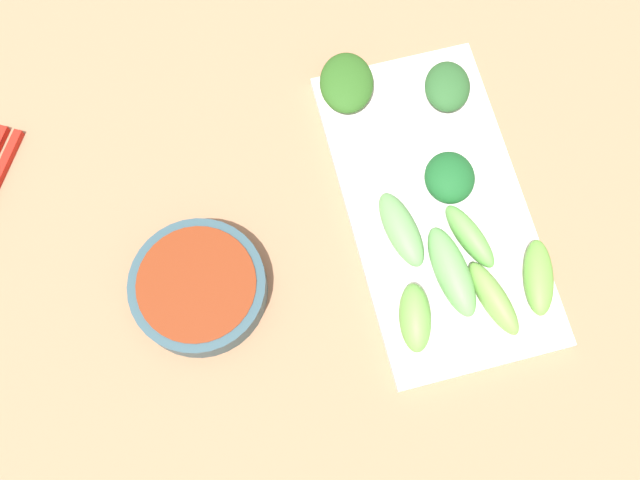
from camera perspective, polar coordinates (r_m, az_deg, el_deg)
The scene contains 12 objects.
tabletop at distance 0.68m, azimuth -0.18°, elevation -1.57°, with size 2.10×2.10×0.02m, color #A07453.
sauce_bowl at distance 0.65m, azimuth -9.63°, elevation -3.73°, with size 0.12×0.12×0.03m.
serving_plate at distance 0.68m, azimuth 9.14°, elevation 2.66°, with size 0.16×0.31×0.01m, color white.
broccoli_stalk_0 at distance 0.65m, azimuth 6.49°, elevation 0.79°, with size 0.03×0.08×0.02m, color #65A25A.
broccoli_leafy_1 at distance 0.68m, azimuth 10.27°, elevation 4.91°, with size 0.05×0.05×0.03m, color #1A5B27.
broccoli_stalk_2 at distance 0.63m, azimuth 7.57°, elevation -6.14°, with size 0.03×0.06×0.03m, color #6DB84B.
broccoli_stalk_3 at distance 0.65m, azimuth 13.63°, elevation -4.53°, with size 0.02×0.07×0.03m, color #71AA49.
broccoli_stalk_4 at distance 0.65m, azimuth 10.42°, elevation -2.48°, with size 0.03×0.09×0.03m, color #67AD5B.
broccoli_leafy_5 at distance 0.71m, azimuth 2.13°, elevation 12.39°, with size 0.05×0.07×0.02m, color #2B5D1E.
broccoli_leafy_6 at distance 0.72m, azimuth 10.10°, elevation 11.94°, with size 0.04×0.05×0.02m, color #2A5C2B.
broccoli_stalk_7 at distance 0.67m, azimuth 16.99°, elevation -2.85°, with size 0.03×0.07×0.02m, color #68AE42.
broccoli_stalk_8 at distance 0.66m, azimuth 11.82°, elevation 0.29°, with size 0.02×0.07×0.03m, color #65B24E.
Camera 1 is at (-0.04, -0.17, 0.66)m, focal length 40.23 mm.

